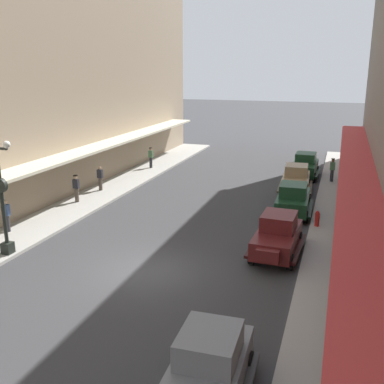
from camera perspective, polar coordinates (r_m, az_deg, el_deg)
name	(u,v)px	position (r m, az deg, el deg)	size (l,w,h in m)	color
ground_plane	(146,271)	(18.90, -5.86, -9.91)	(200.00, 200.00, 0.00)	#38383A
sidewalk_right	(336,298)	(17.45, 17.83, -12.62)	(3.00, 60.00, 0.15)	#A8A59E
parked_car_0	(296,179)	(30.71, 13.03, 1.64)	(2.30, 4.32, 1.84)	#997F5B
parked_car_1	(207,369)	(11.85, 1.91, -21.52)	(2.26, 4.30, 1.84)	slate
parked_car_2	(293,198)	(26.05, 12.68, -0.80)	(2.26, 4.30, 1.84)	#193D23
parked_car_3	(277,234)	(20.38, 10.77, -5.30)	(2.26, 4.30, 1.84)	#591919
parked_car_4	(305,165)	(35.25, 14.13, 3.33)	(2.21, 4.29, 1.84)	#193D23
lamp_post_with_clock	(1,191)	(20.82, -23.03, 0.07)	(1.42, 0.44, 5.16)	black
fire_hydrant	(317,218)	(24.14, 15.58, -3.25)	(0.24, 0.24, 0.82)	#B21E19
pedestrian_0	(7,215)	(24.20, -22.45, -2.77)	(0.36, 0.24, 1.64)	#2D2D33
pedestrian_1	(76,188)	(28.22, -14.46, 0.48)	(0.36, 0.28, 1.67)	#4C4238
pedestrian_2	(100,178)	(30.57, -11.56, 1.75)	(0.36, 0.24, 1.64)	#4C4238
pedestrian_3	(332,170)	(33.84, 17.35, 2.71)	(0.36, 0.28, 1.67)	#2D2D33
pedestrian_5	(151,157)	(37.00, -5.25, 4.40)	(0.36, 0.28, 1.67)	#2D2D33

